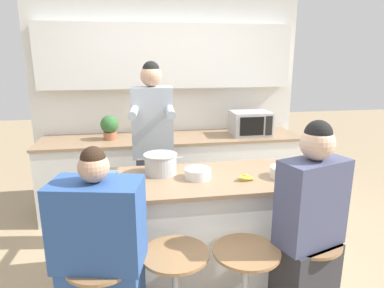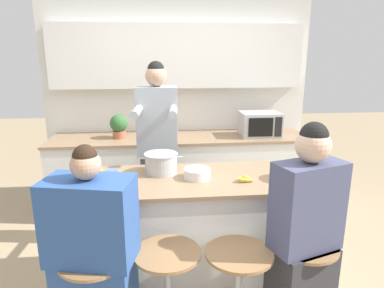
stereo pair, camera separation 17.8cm
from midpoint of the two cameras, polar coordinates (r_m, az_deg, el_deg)
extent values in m
plane|color=tan|center=(3.08, 1.93, -22.14)|extent=(16.00, 16.00, 0.00)
cube|color=silver|center=(4.36, -1.19, 8.18)|extent=(3.28, 0.06, 2.70)
cube|color=white|center=(4.22, -1.10, 14.43)|extent=(3.02, 0.16, 0.75)
cube|color=white|center=(4.20, -0.71, -4.95)|extent=(3.02, 0.67, 0.87)
cube|color=#937556|center=(4.07, -0.73, 1.02)|extent=(3.05, 0.70, 0.03)
cube|color=black|center=(3.06, 1.94, -21.69)|extent=(1.52, 0.61, 0.06)
cube|color=white|center=(2.82, 2.02, -14.31)|extent=(1.60, 0.69, 0.84)
cube|color=#937556|center=(2.63, 2.11, -6.01)|extent=(1.64, 0.73, 0.03)
cylinder|color=#997047|center=(2.19, -13.73, -18.23)|extent=(0.42, 0.42, 0.02)
cylinder|color=#997047|center=(2.19, -1.70, -17.78)|extent=(0.42, 0.42, 0.02)
cylinder|color=#997047|center=(2.22, 10.26, -17.57)|extent=(0.42, 0.42, 0.02)
cylinder|color=#997047|center=(2.41, 20.38, -15.61)|extent=(0.42, 0.42, 0.02)
cube|color=#383842|center=(3.44, -3.98, -9.22)|extent=(0.33, 0.24, 0.91)
cube|color=#9EA8B2|center=(3.20, -4.23, 3.67)|extent=(0.39, 0.24, 0.66)
cylinder|color=#9EA8B2|center=(2.90, -7.50, 5.32)|extent=(0.09, 0.36, 0.07)
cylinder|color=#9EA8B2|center=(2.89, -1.42, 5.40)|extent=(0.09, 0.36, 0.07)
sphere|color=tan|center=(3.15, -4.38, 11.29)|extent=(0.21, 0.21, 0.20)
sphere|color=black|center=(3.15, -4.40, 12.27)|extent=(0.16, 0.16, 0.15)
cube|color=#2D5193|center=(2.06, -14.20, -12.28)|extent=(0.55, 0.39, 0.50)
sphere|color=tan|center=(1.93, -14.82, -3.40)|extent=(0.20, 0.20, 0.17)
sphere|color=black|center=(1.92, -14.91, -2.07)|extent=(0.16, 0.16, 0.14)
cube|color=#474C6B|center=(2.24, 20.89, -9.70)|extent=(0.47, 0.34, 0.56)
sphere|color=#DBB293|center=(2.12, 21.83, -0.25)|extent=(0.26, 0.26, 0.21)
sphere|color=black|center=(2.11, 21.97, 1.24)|extent=(0.21, 0.21, 0.17)
cylinder|color=#B7BABC|center=(2.72, -3.30, -3.31)|extent=(0.25, 0.25, 0.15)
cylinder|color=#B7BABC|center=(2.69, -3.33, -1.69)|extent=(0.27, 0.27, 0.01)
cylinder|color=#B7BABC|center=(2.70, -6.51, -2.41)|extent=(0.05, 0.01, 0.01)
cylinder|color=#B7BABC|center=(2.71, -0.15, -2.24)|extent=(0.05, 0.01, 0.01)
cylinder|color=white|center=(2.61, 2.81, -4.94)|extent=(0.20, 0.20, 0.08)
cylinder|color=silver|center=(2.70, 17.00, -4.86)|extent=(0.21, 0.21, 0.08)
cylinder|color=#4C7099|center=(2.59, -11.31, -5.22)|extent=(0.08, 0.08, 0.09)
torus|color=#4C7099|center=(2.59, -10.11, -5.11)|extent=(0.04, 0.01, 0.04)
ellipsoid|color=yellow|center=(2.57, 10.79, -5.92)|extent=(0.11, 0.04, 0.05)
ellipsoid|color=yellow|center=(2.59, 10.02, -5.71)|extent=(0.08, 0.10, 0.05)
ellipsoid|color=yellow|center=(2.61, 11.19, -5.65)|extent=(0.09, 0.10, 0.05)
cube|color=gold|center=(2.32, -13.17, -6.48)|extent=(0.07, 0.07, 0.18)
cylinder|color=white|center=(2.29, -13.31, -4.15)|extent=(0.03, 0.03, 0.02)
cube|color=#B2B5B7|center=(4.17, 12.43, 3.25)|extent=(0.46, 0.35, 0.28)
cube|color=black|center=(3.99, 12.65, 2.72)|extent=(0.29, 0.01, 0.22)
cube|color=black|center=(4.06, 15.43, 2.75)|extent=(0.08, 0.01, 0.23)
cylinder|color=#A86042|center=(4.05, -10.78, 1.58)|extent=(0.15, 0.15, 0.09)
sphere|color=#336633|center=(4.03, -10.87, 3.40)|extent=(0.21, 0.21, 0.21)
camera|label=1|loc=(0.09, -88.05, 0.51)|focal=32.00mm
camera|label=2|loc=(0.09, 91.95, -0.51)|focal=32.00mm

